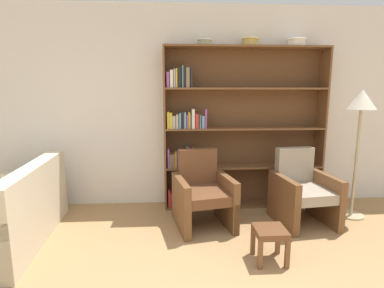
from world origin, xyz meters
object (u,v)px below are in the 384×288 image
object	(u,v)px
bookshelf	(230,132)
couch	(8,217)
armchair_cushioned	(302,191)
footstool	(270,235)
bowl_olive	(250,42)
armchair_leather	(203,193)
floor_lamp	(361,111)
bowl_terracotta	(296,42)
bowl_cream	(205,42)

from	to	relation	value
bookshelf	couch	world-z (taller)	bookshelf
couch	armchair_cushioned	world-z (taller)	armchair_cushioned
couch	footstool	distance (m)	2.73
bowl_olive	couch	xyz separation A→B (m)	(-2.78, -0.91, -1.95)
armchair_cushioned	armchair_leather	bearing A→B (deg)	-7.05
floor_lamp	armchair_leather	bearing A→B (deg)	-176.28
bowl_olive	bowl_terracotta	distance (m)	0.62
armchair_cushioned	bowl_olive	bearing A→B (deg)	-53.51
bookshelf	armchair_cushioned	world-z (taller)	bookshelf
bowl_olive	footstool	size ratio (longest dim) A/B	0.67
bookshelf	armchair_cushioned	bearing A→B (deg)	-37.99
floor_lamp	footstool	world-z (taller)	floor_lamp
bowl_terracotta	armchair_leather	bearing A→B (deg)	-155.25
couch	armchair_cushioned	xyz separation A→B (m)	(3.35, 0.32, 0.10)
armchair_cushioned	floor_lamp	world-z (taller)	floor_lamp
bowl_terracotta	footstool	distance (m)	2.55
armchair_leather	bowl_cream	bearing A→B (deg)	-108.39
bowl_terracotta	armchair_cushioned	distance (m)	1.94
bookshelf	couch	xyz separation A→B (m)	(-2.56, -0.94, -0.76)
couch	armchair_leather	bearing A→B (deg)	-85.51
couch	floor_lamp	size ratio (longest dim) A/B	1.03
bowl_terracotta	armchair_cushioned	bearing A→B (deg)	-95.22
bowl_cream	couch	size ratio (longest dim) A/B	0.11
bowl_cream	armchair_cushioned	xyz separation A→B (m)	(1.16, -0.59, -1.84)
floor_lamp	footstool	xyz separation A→B (m)	(-1.40, -0.97, -1.11)
bookshelf	bowl_olive	xyz separation A→B (m)	(0.23, -0.03, 1.19)
couch	armchair_cushioned	distance (m)	3.36
bowl_cream	footstool	size ratio (longest dim) A/B	0.56
armchair_leather	footstool	xyz separation A→B (m)	(0.56, -0.84, -0.13)
armchair_cushioned	footstool	size ratio (longest dim) A/B	2.71
bowl_cream	armchair_leather	world-z (taller)	bowl_cream
bookshelf	armchair_leather	bearing A→B (deg)	-125.52
armchair_leather	bookshelf	bearing A→B (deg)	-137.02
bowl_cream	bowl_olive	distance (m)	0.60
bowl_terracotta	armchair_leather	world-z (taller)	bowl_terracotta
bookshelf	bowl_cream	distance (m)	1.24
couch	bowl_cream	bearing A→B (deg)	-71.43
bowl_cream	floor_lamp	bearing A→B (deg)	-13.82
bowl_olive	armchair_leather	size ratio (longest dim) A/B	0.25
floor_lamp	armchair_cushioned	bearing A→B (deg)	-170.16
bookshelf	floor_lamp	bearing A→B (deg)	-17.87
footstool	bookshelf	bearing A→B (deg)	94.82
bowl_terracotta	footstool	world-z (taller)	bowl_terracotta
bowl_cream	armchair_leather	size ratio (longest dim) A/B	0.21
footstool	bowl_terracotta	bearing A→B (deg)	63.26
bowl_olive	footstool	bearing A→B (deg)	-94.16
bowl_cream	armchair_leather	distance (m)	1.93
bookshelf	footstool	distance (m)	1.66
bowl_olive	bowl_terracotta	world-z (taller)	same
armchair_cushioned	footstool	bearing A→B (deg)	44.46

